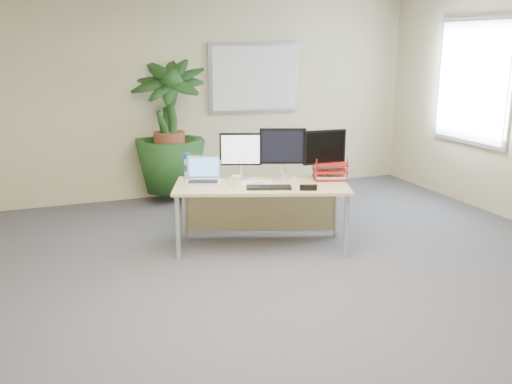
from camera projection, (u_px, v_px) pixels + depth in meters
name	position (u px, v px, depth m)	size (l,w,h in m)	color
floor	(292.00, 327.00, 4.17)	(8.00, 8.00, 0.00)	#49494E
back_wall	(168.00, 96.00, 7.45)	(7.00, 0.04, 2.70)	beige
whiteboard	(254.00, 78.00, 7.78)	(1.30, 0.04, 0.95)	#B7B6BB
window	(473.00, 82.00, 7.05)	(0.04, 1.30, 1.55)	#B7B6BB
desk	(261.00, 195.00, 5.78)	(1.86, 1.25, 0.66)	tan
floor_plant	(170.00, 145.00, 7.31)	(0.84, 0.84, 1.50)	#1A3D16
monitor_left	(241.00, 153.00, 5.81)	(0.42, 0.19, 0.48)	silver
monitor_right	(283.00, 150.00, 5.81)	(0.46, 0.21, 0.52)	silver
monitor_dark	(325.00, 151.00, 5.82)	(0.45, 0.21, 0.51)	silver
laptop	(203.00, 176.00, 5.75)	(0.43, 0.40, 0.25)	silver
keyboard	(269.00, 187.00, 5.49)	(0.43, 0.14, 0.02)	black
coffee_mug	(236.00, 181.00, 5.60)	(0.13, 0.09, 0.10)	silver
spiral_notebook	(256.00, 184.00, 5.65)	(0.30, 0.23, 0.01)	silver
orange_pen	(257.00, 183.00, 5.63)	(0.01, 0.01, 0.14)	orange
yellow_highlighter	(276.00, 185.00, 5.60)	(0.02, 0.02, 0.12)	gold
water_bottle	(187.00, 166.00, 5.86)	(0.07, 0.07, 0.27)	silver
letter_tray	(330.00, 172.00, 5.86)	(0.41, 0.36, 0.16)	#9E1C13
stapler	(308.00, 188.00, 5.42)	(0.16, 0.04, 0.05)	black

